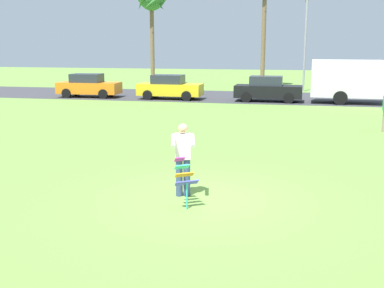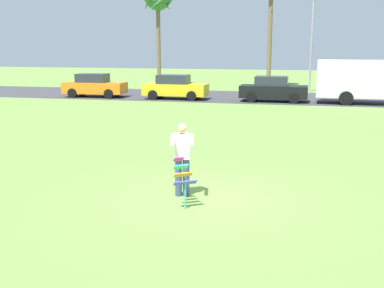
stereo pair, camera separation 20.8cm
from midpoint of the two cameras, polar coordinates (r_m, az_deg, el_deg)
name	(u,v)px [view 2 (the right image)]	position (r m, az deg, el deg)	size (l,w,h in m)	color
ground_plane	(204,198)	(11.11, 2.02, -6.56)	(120.00, 120.00, 0.00)	olive
road_strip	(271,97)	(32.94, 9.66, 5.54)	(120.00, 8.00, 0.01)	#38383D
person_kite_flyer	(182,157)	(11.03, -0.65, -1.56)	(0.65, 0.74, 1.73)	#384772
kite_held	(183,176)	(10.37, -0.52, -3.86)	(0.64, 0.73, 1.06)	#D83399
parked_car_orange	(94,86)	(33.44, -11.49, 6.89)	(4.26, 1.95, 1.60)	orange
parked_car_yellow	(175,87)	(31.49, -1.87, 6.82)	(4.23, 1.89, 1.60)	yellow
parked_car_black	(273,89)	(30.46, 9.94, 6.49)	(4.22, 1.88, 1.60)	black
parked_truck_white_box	(367,81)	(30.60, 20.51, 7.14)	(6.77, 2.29, 2.62)	silver
palm_tree_left_near	(158,3)	(42.78, -3.98, 16.61)	(2.58, 2.71, 8.52)	brown
streetlight_pole	(312,39)	(37.94, 14.38, 12.19)	(0.24, 1.65, 7.00)	#9E9EA3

